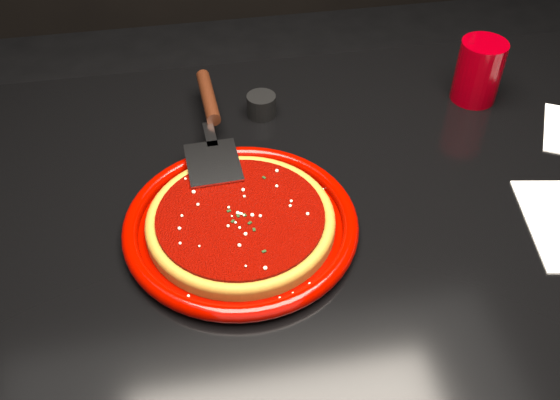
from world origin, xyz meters
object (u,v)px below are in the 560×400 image
object	(u,v)px
table	(311,346)
ramekin	(261,105)
pizza_server	(212,125)
cup	(479,71)
plate	(241,224)

from	to	relation	value
table	ramekin	world-z (taller)	ramekin
ramekin	table	bearing A→B (deg)	-77.49
pizza_server	cup	world-z (taller)	cup
cup	plate	bearing A→B (deg)	-150.74
table	cup	bearing A→B (deg)	33.45
table	cup	distance (m)	0.58
table	plate	world-z (taller)	plate
table	ramekin	xyz separation A→B (m)	(-0.05, 0.23, 0.39)
plate	table	bearing A→B (deg)	16.25
table	pizza_server	distance (m)	0.47
table	pizza_server	size ratio (longest dim) A/B	3.66
pizza_server	cup	xyz separation A→B (m)	(0.46, 0.05, 0.01)
pizza_server	cup	size ratio (longest dim) A/B	3.03
table	plate	bearing A→B (deg)	-163.75
plate	cup	bearing A→B (deg)	29.26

